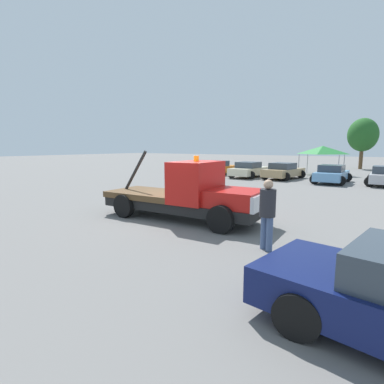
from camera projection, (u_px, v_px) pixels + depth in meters
The scene contains 9 objects.
ground_plane at pixel (181, 219), 11.16m from camera, with size 160.00×160.00×0.00m, color slate.
tow_truck at pixel (189, 195), 10.83m from camera, with size 6.22×2.30×2.51m.
person_near_truck at pixel (267, 210), 7.64m from camera, with size 0.41×0.41×1.84m.
parked_car_orange at pixel (217, 168), 28.12m from camera, with size 2.90×4.93×1.34m.
parked_car_cream at pixel (249, 170), 26.09m from camera, with size 2.59×4.70×1.34m.
parked_car_tan at pixel (283, 171), 24.64m from camera, with size 2.90×4.51×1.34m.
parked_car_skyblue at pixel (332, 174), 21.95m from camera, with size 2.44×4.27×1.34m.
canopy_tent_green at pixel (323, 150), 28.08m from camera, with size 3.45×3.45×2.71m.
tree_left at pixel (363, 135), 34.92m from camera, with size 3.32×3.32×5.93m.
Camera 1 is at (6.40, -8.82, 2.67)m, focal length 28.00 mm.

